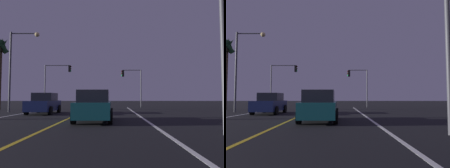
# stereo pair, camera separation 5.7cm
# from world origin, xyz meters

# --- Properties ---
(lane_edge_right) EXTENTS (0.16, 35.37, 0.01)m
(lane_edge_right) POSITION_xyz_m (4.68, 11.69, 0.00)
(lane_edge_right) COLOR silver
(lane_edge_right) RESTS_ON ground
(lane_center_divider) EXTENTS (0.16, 35.37, 0.01)m
(lane_center_divider) POSITION_xyz_m (0.00, 11.69, 0.00)
(lane_center_divider) COLOR gold
(lane_center_divider) RESTS_ON ground
(car_lead_same_lane) EXTENTS (2.02, 4.30, 1.70)m
(car_lead_same_lane) POSITION_xyz_m (1.76, 11.53, 0.82)
(car_lead_same_lane) COLOR black
(car_lead_same_lane) RESTS_ON ground
(car_oncoming) EXTENTS (2.02, 4.30, 1.70)m
(car_oncoming) POSITION_xyz_m (-2.86, 17.62, 0.82)
(car_oncoming) COLOR black
(car_oncoming) RESTS_ON ground
(traffic_light_near_right) EXTENTS (2.77, 0.36, 5.17)m
(traffic_light_near_right) POSITION_xyz_m (5.29, 29.87, 3.84)
(traffic_light_near_right) COLOR #4C4C51
(traffic_light_near_right) RESTS_ON ground
(traffic_light_near_left) EXTENTS (3.70, 0.36, 5.83)m
(traffic_light_near_left) POSITION_xyz_m (-4.90, 29.87, 4.34)
(traffic_light_near_left) COLOR #4C4C51
(traffic_light_near_left) RESTS_ON ground
(street_lamp_left_mid) EXTENTS (2.74, 0.44, 7.43)m
(street_lamp_left_mid) POSITION_xyz_m (-6.03, 19.66, 4.80)
(street_lamp_left_mid) COLOR #4C4C51
(street_lamp_left_mid) RESTS_ON ground
(palm_tree_left_mid) EXTENTS (1.99, 2.10, 8.04)m
(palm_tree_left_mid) POSITION_xyz_m (-9.44, 23.18, 6.38)
(palm_tree_left_mid) COLOR #473826
(palm_tree_left_mid) RESTS_ON ground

